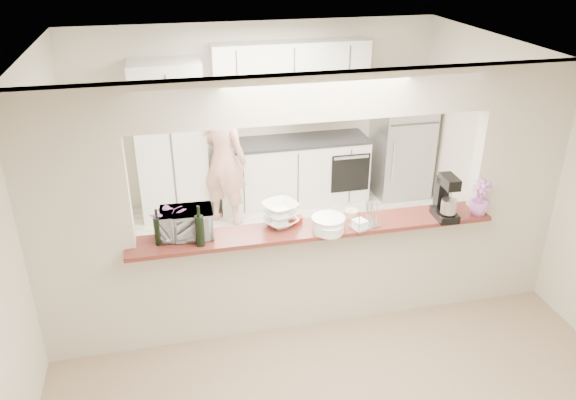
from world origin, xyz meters
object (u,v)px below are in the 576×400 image
object	(u,v)px
refrigerator	(402,139)
person	(224,160)
toaster_oven	(187,223)
stand_mixer	(446,199)

from	to	relation	value
refrigerator	person	world-z (taller)	person
refrigerator	toaster_oven	size ratio (longest dim) A/B	3.71
person	refrigerator	bearing A→B (deg)	-136.65
stand_mixer	person	size ratio (longest dim) A/B	0.24
refrigerator	person	xyz separation A→B (m)	(-2.62, -0.35, 0.03)
refrigerator	toaster_oven	distance (m)	4.14
toaster_oven	stand_mixer	bearing A→B (deg)	-2.36
stand_mixer	person	distance (m)	3.06
toaster_oven	person	world-z (taller)	person
stand_mixer	person	world-z (taller)	person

